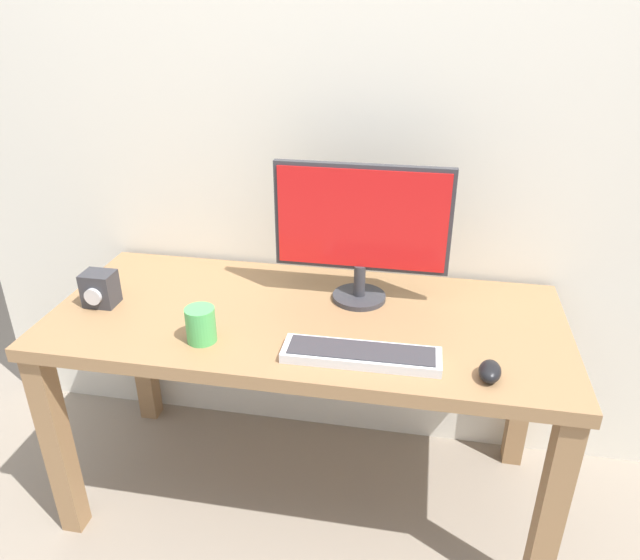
{
  "coord_description": "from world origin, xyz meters",
  "views": [
    {
      "loc": [
        0.32,
        -1.51,
        1.59
      ],
      "look_at": [
        0.04,
        0.0,
        0.83
      ],
      "focal_mm": 33.25,
      "sensor_mm": 36.0,
      "label": 1
    }
  ],
  "objects_px": {
    "monitor": "(362,226)",
    "coffee_mug": "(201,325)",
    "audio_controller": "(100,289)",
    "mouse": "(490,371)",
    "keyboard_primary": "(361,355)",
    "desk": "(306,342)"
  },
  "relations": [
    {
      "from": "monitor",
      "to": "mouse",
      "type": "relative_size",
      "value": 6.09
    },
    {
      "from": "desk",
      "to": "mouse",
      "type": "bearing_deg",
      "value": -24.2
    },
    {
      "from": "monitor",
      "to": "coffee_mug",
      "type": "distance_m",
      "value": 0.55
    },
    {
      "from": "keyboard_primary",
      "to": "coffee_mug",
      "type": "relative_size",
      "value": 4.17
    },
    {
      "from": "keyboard_primary",
      "to": "audio_controller",
      "type": "xyz_separation_m",
      "value": [
        -0.83,
        0.16,
        0.04
      ]
    },
    {
      "from": "desk",
      "to": "keyboard_primary",
      "type": "height_order",
      "value": "keyboard_primary"
    },
    {
      "from": "monitor",
      "to": "audio_controller",
      "type": "relative_size",
      "value": 4.96
    },
    {
      "from": "mouse",
      "to": "audio_controller",
      "type": "bearing_deg",
      "value": 177.95
    },
    {
      "from": "monitor",
      "to": "keyboard_primary",
      "type": "relative_size",
      "value": 1.26
    },
    {
      "from": "mouse",
      "to": "monitor",
      "type": "bearing_deg",
      "value": 142.38
    },
    {
      "from": "desk",
      "to": "mouse",
      "type": "relative_size",
      "value": 17.65
    },
    {
      "from": "monitor",
      "to": "coffee_mug",
      "type": "height_order",
      "value": "monitor"
    },
    {
      "from": "monitor",
      "to": "audio_controller",
      "type": "height_order",
      "value": "monitor"
    },
    {
      "from": "mouse",
      "to": "keyboard_primary",
      "type": "bearing_deg",
      "value": -177.74
    },
    {
      "from": "monitor",
      "to": "keyboard_primary",
      "type": "xyz_separation_m",
      "value": [
        0.05,
        -0.34,
        -0.23
      ]
    },
    {
      "from": "monitor",
      "to": "audio_controller",
      "type": "xyz_separation_m",
      "value": [
        -0.78,
        -0.19,
        -0.19
      ]
    },
    {
      "from": "desk",
      "to": "audio_controller",
      "type": "bearing_deg",
      "value": -175.44
    },
    {
      "from": "desk",
      "to": "monitor",
      "type": "bearing_deg",
      "value": 42.94
    },
    {
      "from": "keyboard_primary",
      "to": "coffee_mug",
      "type": "bearing_deg",
      "value": 178.37
    },
    {
      "from": "monitor",
      "to": "keyboard_primary",
      "type": "distance_m",
      "value": 0.41
    },
    {
      "from": "audio_controller",
      "to": "keyboard_primary",
      "type": "bearing_deg",
      "value": -10.68
    },
    {
      "from": "audio_controller",
      "to": "coffee_mug",
      "type": "distance_m",
      "value": 0.41
    }
  ]
}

